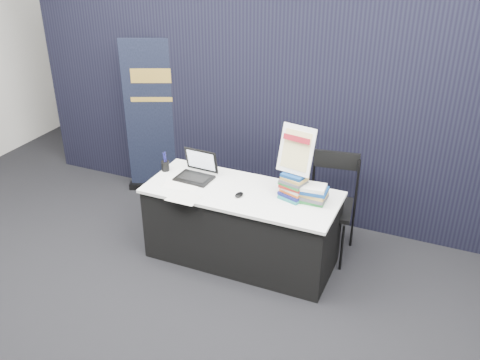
% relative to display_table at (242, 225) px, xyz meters
% --- Properties ---
extents(floor, '(8.00, 8.00, 0.00)m').
position_rel_display_table_xyz_m(floor, '(0.00, -0.55, -0.38)').
color(floor, black).
rests_on(floor, ground).
extents(wall_back, '(8.00, 0.02, 3.50)m').
position_rel_display_table_xyz_m(wall_back, '(0.00, 3.45, 1.37)').
color(wall_back, beige).
rests_on(wall_back, floor).
extents(drape_partition, '(6.00, 0.08, 2.40)m').
position_rel_display_table_xyz_m(drape_partition, '(0.00, 1.05, 0.82)').
color(drape_partition, black).
rests_on(drape_partition, floor).
extents(display_table, '(1.80, 0.75, 0.75)m').
position_rel_display_table_xyz_m(display_table, '(0.00, 0.00, 0.00)').
color(display_table, black).
rests_on(display_table, floor).
extents(laptop, '(0.35, 0.29, 0.26)m').
position_rel_display_table_xyz_m(laptop, '(-0.51, 0.08, 0.44)').
color(laptop, black).
rests_on(laptop, display_table).
extents(mouse, '(0.08, 0.11, 0.03)m').
position_rel_display_table_xyz_m(mouse, '(0.02, -0.10, 0.39)').
color(mouse, black).
rests_on(mouse, display_table).
extents(brochure_left, '(0.37, 0.30, 0.00)m').
position_rel_display_table_xyz_m(brochure_left, '(-0.57, -0.10, 0.38)').
color(brochure_left, white).
rests_on(brochure_left, display_table).
extents(brochure_mid, '(0.28, 0.20, 0.00)m').
position_rel_display_table_xyz_m(brochure_mid, '(-0.42, -0.34, 0.38)').
color(brochure_mid, silver).
rests_on(brochure_mid, display_table).
extents(brochure_right, '(0.33, 0.25, 0.00)m').
position_rel_display_table_xyz_m(brochure_right, '(-0.59, -0.13, 0.38)').
color(brochure_right, silver).
rests_on(brochure_right, display_table).
extents(pen_cup, '(0.09, 0.09, 0.10)m').
position_rel_display_table_xyz_m(pen_cup, '(-0.86, 0.09, 0.42)').
color(pen_cup, black).
rests_on(pen_cup, display_table).
extents(book_stack_tall, '(0.24, 0.20, 0.25)m').
position_rel_display_table_xyz_m(book_stack_tall, '(0.48, 0.06, 0.50)').
color(book_stack_tall, '#1C6D6C').
rests_on(book_stack_tall, display_table).
extents(book_stack_short, '(0.23, 0.18, 0.17)m').
position_rel_display_table_xyz_m(book_stack_short, '(0.66, 0.07, 0.46)').
color(book_stack_short, '#1E7330').
rests_on(book_stack_short, display_table).
extents(info_sign, '(0.34, 0.18, 0.44)m').
position_rel_display_table_xyz_m(info_sign, '(0.48, 0.09, 0.83)').
color(info_sign, black).
rests_on(info_sign, book_stack_tall).
extents(pullup_banner, '(0.75, 0.41, 1.82)m').
position_rel_display_table_xyz_m(pullup_banner, '(-1.47, 0.95, 0.43)').
color(pullup_banner, black).
rests_on(pullup_banner, floor).
extents(stacking_chair, '(0.52, 0.52, 1.01)m').
position_rel_display_table_xyz_m(stacking_chair, '(0.72, 0.46, 0.19)').
color(stacking_chair, black).
rests_on(stacking_chair, floor).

